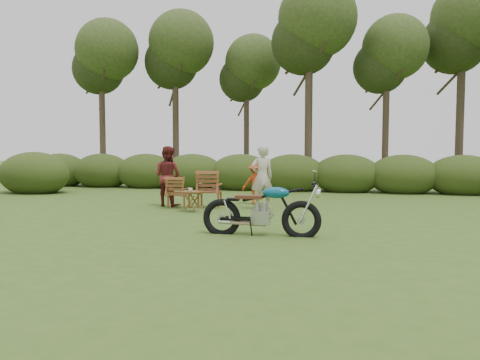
% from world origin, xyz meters
% --- Properties ---
extents(ground, '(80.00, 80.00, 0.00)m').
position_xyz_m(ground, '(0.00, 0.00, 0.00)').
color(ground, '#31531B').
rests_on(ground, ground).
extents(tree_line, '(22.52, 11.62, 8.14)m').
position_xyz_m(tree_line, '(0.50, 9.74, 3.81)').
color(tree_line, '#32271B').
rests_on(tree_line, ground).
extents(motorcycle, '(2.13, 0.85, 1.21)m').
position_xyz_m(motorcycle, '(0.52, -0.18, 0.00)').
color(motorcycle, '#0E8AB9').
rests_on(motorcycle, ground).
extents(lawn_chair_right, '(0.77, 0.77, 1.01)m').
position_xyz_m(lawn_chair_right, '(-1.62, 3.56, 0.00)').
color(lawn_chair_right, brown).
rests_on(lawn_chair_right, ground).
extents(lawn_chair_left, '(0.59, 0.59, 0.85)m').
position_xyz_m(lawn_chair_left, '(-2.41, 3.24, 0.00)').
color(lawn_chair_left, brown).
rests_on(lawn_chair_left, ground).
extents(side_table, '(0.53, 0.46, 0.53)m').
position_xyz_m(side_table, '(-1.78, 2.55, 0.26)').
color(side_table, brown).
rests_on(side_table, ground).
extents(cup, '(0.12, 0.12, 0.09)m').
position_xyz_m(cup, '(-1.81, 2.50, 0.57)').
color(cup, beige).
rests_on(cup, side_table).
extents(adult_a, '(0.74, 0.67, 1.71)m').
position_xyz_m(adult_a, '(-0.14, 3.44, 0.00)').
color(adult_a, '#BBAF9A').
rests_on(adult_a, ground).
extents(adult_b, '(0.95, 0.83, 1.68)m').
position_xyz_m(adult_b, '(-2.83, 3.50, 0.00)').
color(adult_b, maroon).
rests_on(adult_b, ground).
extents(child, '(0.87, 0.64, 1.21)m').
position_xyz_m(child, '(-0.53, 4.53, 0.00)').
color(child, red).
rests_on(child, ground).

